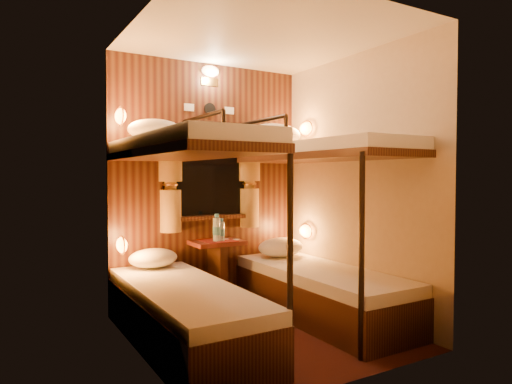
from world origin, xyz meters
TOP-DOWN VIEW (x-y plane):
  - floor at (0.00, 0.00)m, footprint 2.10×2.10m
  - ceiling at (0.00, 0.00)m, footprint 2.10×2.10m
  - wall_back at (0.00, 1.05)m, footprint 2.40×0.00m
  - wall_front at (0.00, -1.05)m, footprint 2.40×0.00m
  - wall_left at (-1.00, 0.00)m, footprint 0.00×2.40m
  - wall_right at (1.00, 0.00)m, footprint 0.00×2.40m
  - back_panel at (0.00, 1.04)m, footprint 2.00×0.03m
  - bunk_left at (-0.65, 0.07)m, footprint 0.72×1.90m
  - bunk_right at (0.65, 0.07)m, footprint 0.72×1.90m
  - window at (0.00, 1.00)m, footprint 1.00×0.12m
  - curtains at (0.00, 0.97)m, footprint 1.10×0.22m
  - back_fixtures at (0.00, 1.00)m, footprint 0.54×0.09m
  - reading_lamps at (-0.00, 0.70)m, footprint 2.00×0.20m
  - table at (0.00, 0.85)m, footprint 0.50×0.34m
  - bottle_left at (-0.03, 0.81)m, footprint 0.08×0.08m
  - bottle_right at (0.03, 0.81)m, footprint 0.06×0.06m
  - sachet_a at (0.10, 0.88)m, footprint 0.09×0.08m
  - sachet_b at (0.19, 0.82)m, footprint 0.08×0.08m
  - pillow_lower_left at (-0.65, 0.82)m, footprint 0.44×0.32m
  - pillow_lower_right at (0.65, 0.71)m, footprint 0.49×0.35m
  - pillow_upper_left at (-0.65, 0.73)m, footprint 0.49×0.35m
  - pillow_upper_right at (0.65, 0.84)m, footprint 0.60×0.43m

SIDE VIEW (x-z plane):
  - floor at x=0.00m, z-range 0.00..0.00m
  - table at x=0.00m, z-range 0.09..0.74m
  - pillow_lower_left at x=-0.65m, z-range 0.46..0.63m
  - pillow_lower_right at x=0.65m, z-range 0.46..0.65m
  - bunk_left at x=-0.65m, z-range -0.35..1.47m
  - bunk_right at x=0.65m, z-range -0.35..1.47m
  - sachet_b at x=0.19m, z-range 0.65..0.65m
  - sachet_a at x=0.10m, z-range 0.65..0.66m
  - bottle_right at x=0.03m, z-range 0.63..0.85m
  - bottle_left at x=-0.03m, z-range 0.63..0.90m
  - window at x=0.00m, z-range 0.79..1.58m
  - wall_back at x=0.00m, z-range 0.00..2.40m
  - wall_front at x=0.00m, z-range 0.00..2.40m
  - wall_left at x=-1.00m, z-range 0.00..2.40m
  - wall_right at x=1.00m, z-range 0.00..2.40m
  - back_panel at x=0.00m, z-range 0.00..2.40m
  - reading_lamps at x=0.00m, z-range 0.62..1.86m
  - curtains at x=0.00m, z-range 0.76..1.76m
  - pillow_upper_left at x=-0.65m, z-range 1.59..1.78m
  - pillow_upper_right at x=0.65m, z-range 1.59..1.83m
  - back_fixtures at x=0.00m, z-range 2.00..2.49m
  - ceiling at x=0.00m, z-range 2.40..2.40m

